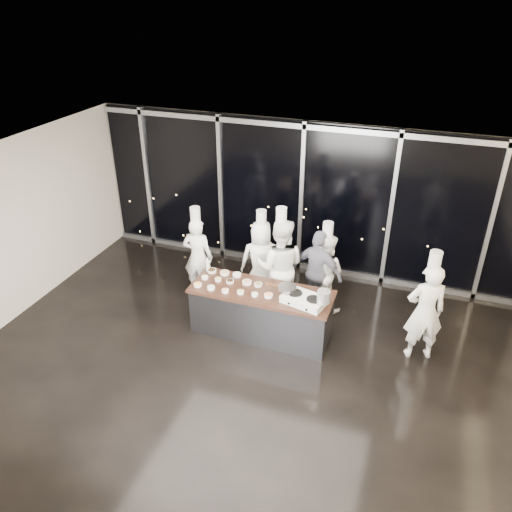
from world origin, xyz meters
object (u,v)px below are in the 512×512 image
Objects in this scene: chef_left at (261,260)px; chef_center at (280,266)px; demo_counter at (261,312)px; frying_pan at (287,288)px; chef_far_left at (198,256)px; chef_right at (325,271)px; guest at (318,272)px; chef_side at (425,311)px; stock_pot at (324,297)px; stove at (304,299)px.

chef_left is 0.57m from chef_center.
frying_pan is at bearing -2.60° from demo_counter.
chef_right is at bearing -176.78° from chef_far_left.
chef_left reaches higher than chef_right.
chef_side reaches higher than guest.
stock_pot reaches higher than frying_pan.
guest is (0.30, 1.05, -0.24)m from frying_pan.
guest is at bearing -170.76° from chef_center.
chef_right is at bearing 101.02° from stock_pot.
chef_far_left is 2.47m from chef_right.
chef_side is at bearing 18.12° from stock_pot.
chef_far_left is (-2.38, 0.95, -0.12)m from stove.
stove is 1.16m from chef_center.
stock_pot is 0.13× the size of guest.
chef_right reaches higher than demo_counter.
chef_center reaches higher than frying_pan.
demo_counter is 1.32× the size of chef_left.
chef_center reaches higher than chef_far_left.
chef_left reaches higher than frying_pan.
chef_right is (0.76, 0.37, -0.16)m from chef_center.
stock_pot is 0.10× the size of chef_center.
stock_pot is 1.32m from guest.
guest is (-0.03, 1.14, -0.13)m from stove.
chef_far_left is 0.94× the size of chef_side.
chef_side is at bearing 176.91° from guest.
chef_side reaches higher than chef_far_left.
stove is at bearing 109.01° from guest.
chef_center is (0.47, -0.30, 0.12)m from chef_left.
guest is 2.05m from chef_side.
chef_left is (-1.50, 1.31, -0.31)m from stock_pot.
chef_far_left is at bearing 171.18° from frying_pan.
frying_pan is (0.45, -0.02, 0.61)m from demo_counter.
guest is at bearing 105.41° from stove.
frying_pan is 0.29× the size of chef_side.
stock_pot is 0.12× the size of chef_right.
guest is 0.93× the size of chef_right.
chef_side is at bearing 6.65° from demo_counter.
chef_far_left reaches higher than stock_pot.
guest is (1.14, -0.08, -0.00)m from chef_left.
chef_side reaches higher than frying_pan.
demo_counter is 1.33m from guest.
chef_right reaches higher than frying_pan.
frying_pan is 0.69m from stock_pot.
chef_right is at bearing 101.00° from stove.
chef_left is at bearing 138.87° from stock_pot.
chef_right is (0.10, 0.15, -0.04)m from guest.
stove is 0.36m from frying_pan.
chef_right reaches higher than stock_pot.
frying_pan is 2.69× the size of stock_pot.
chef_center is 0.71m from guest.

